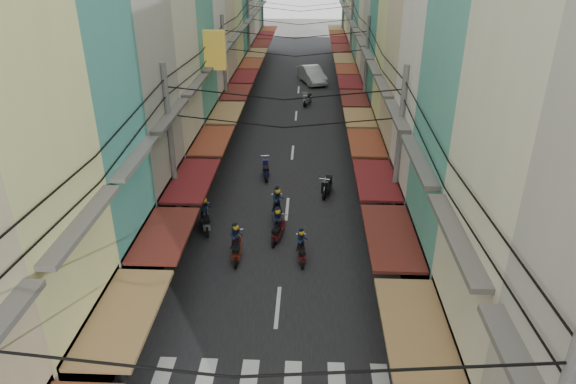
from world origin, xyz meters
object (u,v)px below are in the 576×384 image
(white_car, at_px, (312,83))
(traffic_sign, at_px, (432,335))
(bicycle, at_px, (412,242))
(market_umbrella, at_px, (492,297))

(white_car, bearing_deg, traffic_sign, -102.64)
(bicycle, xyz_separation_m, traffic_sign, (-1.16, -8.78, 2.17))
(white_car, distance_m, market_umbrella, 37.34)
(white_car, height_order, traffic_sign, traffic_sign)
(bicycle, bearing_deg, market_umbrella, -176.45)
(white_car, height_order, market_umbrella, market_umbrella)
(market_umbrella, height_order, traffic_sign, traffic_sign)
(market_umbrella, distance_m, traffic_sign, 2.88)
(white_car, distance_m, bicycle, 30.16)
(bicycle, height_order, traffic_sign, traffic_sign)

